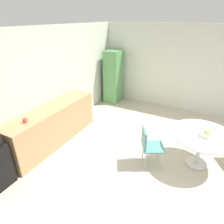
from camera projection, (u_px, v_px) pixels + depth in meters
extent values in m
plane|color=beige|center=(166.00, 165.00, 4.09)|extent=(6.00, 6.00, 0.00)
cube|color=silver|center=(49.00, 84.00, 4.76)|extent=(6.00, 0.10, 2.60)
cube|color=silver|center=(196.00, 71.00, 5.90)|extent=(0.10, 6.00, 2.60)
cube|color=tan|center=(53.00, 125.00, 4.68)|extent=(2.49, 0.60, 0.90)
cube|color=#599959|center=(114.00, 77.00, 6.79)|extent=(0.60, 0.50, 1.76)
cylinder|color=silver|center=(196.00, 163.00, 4.11)|extent=(0.44, 0.44, 0.03)
cylinder|color=silver|center=(199.00, 149.00, 3.95)|extent=(0.08, 0.08, 0.70)
cylinder|color=white|center=(203.00, 135.00, 3.80)|extent=(1.24, 1.24, 0.03)
cylinder|color=silver|center=(158.00, 151.00, 4.16)|extent=(0.02, 0.02, 0.42)
cylinder|color=silver|center=(161.00, 161.00, 3.88)|extent=(0.02, 0.02, 0.42)
cylinder|color=silver|center=(143.00, 151.00, 4.16)|extent=(0.02, 0.02, 0.42)
cylinder|color=silver|center=(145.00, 161.00, 3.88)|extent=(0.02, 0.02, 0.42)
cube|color=teal|center=(153.00, 147.00, 3.92)|extent=(0.57, 0.57, 0.03)
cube|color=teal|center=(144.00, 138.00, 3.83)|extent=(0.35, 0.21, 0.38)
cylinder|color=silver|center=(206.00, 135.00, 3.71)|extent=(0.24, 0.24, 0.07)
sphere|color=yellow|center=(208.00, 134.00, 3.67)|extent=(0.07, 0.07, 0.07)
sphere|color=#66B233|center=(208.00, 133.00, 3.70)|extent=(0.07, 0.07, 0.07)
sphere|color=#66B233|center=(206.00, 133.00, 3.70)|extent=(0.07, 0.07, 0.07)
cylinder|color=#D84C4C|center=(25.00, 120.00, 3.83)|extent=(0.08, 0.08, 0.09)
torus|color=#D84C4C|center=(27.00, 119.00, 3.88)|extent=(0.06, 0.01, 0.06)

